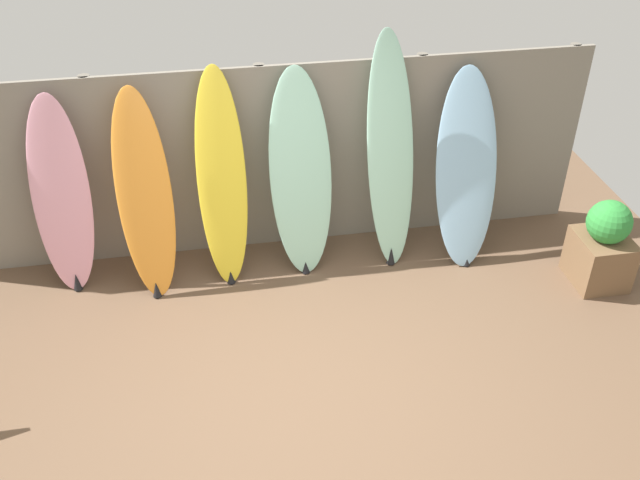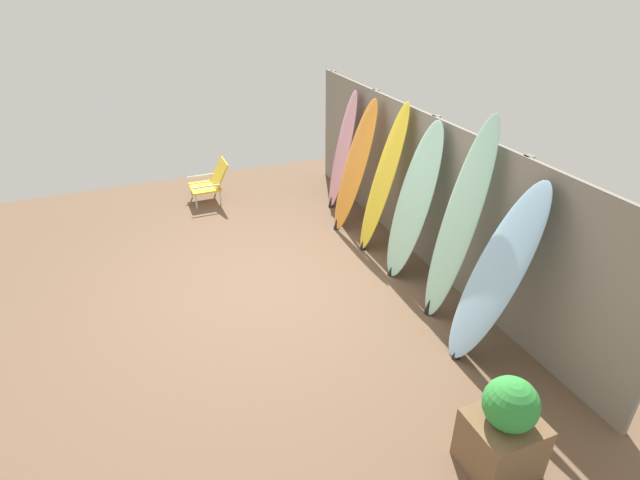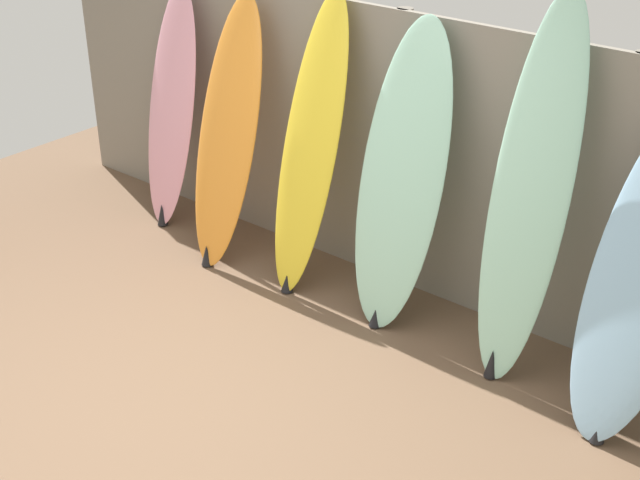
# 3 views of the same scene
# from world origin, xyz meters

# --- Properties ---
(ground) EXTENTS (7.68, 7.68, 0.00)m
(ground) POSITION_xyz_m (0.00, 0.00, 0.00)
(ground) COLOR brown
(fence_back) EXTENTS (6.08, 0.11, 1.80)m
(fence_back) POSITION_xyz_m (-0.00, 2.01, 0.90)
(fence_back) COLOR gray
(fence_back) RESTS_ON ground
(surfboard_pink_0) EXTENTS (0.53, 0.45, 1.75)m
(surfboard_pink_0) POSITION_xyz_m (-1.76, 1.71, 0.86)
(surfboard_pink_0) COLOR pink
(surfboard_pink_0) RESTS_ON ground
(surfboard_orange_1) EXTENTS (0.52, 0.65, 1.78)m
(surfboard_orange_1) POSITION_xyz_m (-1.06, 1.57, 0.88)
(surfboard_orange_1) COLOR orange
(surfboard_orange_1) RESTS_ON ground
(surfboard_yellow_2) EXTENTS (0.44, 0.59, 1.89)m
(surfboard_yellow_2) POSITION_xyz_m (-0.40, 1.64, 0.93)
(surfboard_yellow_2) COLOR yellow
(surfboard_yellow_2) RESTS_ON ground
(surfboard_seafoam_3) EXTENTS (0.57, 0.54, 1.84)m
(surfboard_seafoam_3) POSITION_xyz_m (0.29, 1.65, 0.91)
(surfboard_seafoam_3) COLOR #9ED6BC
(surfboard_seafoam_3) RESTS_ON ground
(surfboard_seafoam_4) EXTENTS (0.48, 0.60, 2.10)m
(surfboard_seafoam_4) POSITION_xyz_m (1.10, 1.66, 1.03)
(surfboard_seafoam_4) COLOR #9ED6BC
(surfboard_seafoam_4) RESTS_ON ground
(surfboard_skyblue_5) EXTENTS (0.63, 0.75, 1.74)m
(surfboard_skyblue_5) POSITION_xyz_m (1.79, 1.58, 0.86)
(surfboard_skyblue_5) COLOR #8CB7D6
(surfboard_skyblue_5) RESTS_ON ground
(beach_chair) EXTENTS (0.50, 0.58, 0.63)m
(beach_chair) POSITION_xyz_m (-2.71, -0.09, 0.32)
(beach_chair) COLOR silver
(beach_chair) RESTS_ON ground
(planter_box) EXTENTS (0.45, 0.50, 0.83)m
(planter_box) POSITION_xyz_m (2.86, 0.87, 0.38)
(planter_box) COLOR brown
(planter_box) RESTS_ON ground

